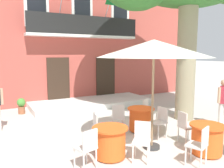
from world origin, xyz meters
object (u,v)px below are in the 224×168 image
object	(u,v)px
cafe_table_near_tree	(141,119)
cafe_table_middle	(207,139)
cafe_table_front	(110,142)
cafe_umbrella	(154,49)
cafe_chair_front_1	(142,138)
ground_planter_left	(21,105)
cafe_chair_middle_0	(185,125)
cafe_chair_front_2	(99,127)
cafe_chair_near_tree_2	(160,120)
cafe_chair_near_tree_1	(118,116)
cafe_chair_front_0	(87,146)
pedestrian_mid_plaza	(223,101)
cafe_chair_middle_1	(200,144)
cafe_chair_near_tree_0	(148,110)

from	to	relation	value
cafe_table_near_tree	cafe_table_middle	world-z (taller)	same
cafe_table_front	cafe_umbrella	distance (m)	2.54
cafe_chair_front_1	cafe_umbrella	world-z (taller)	cafe_umbrella
cafe_chair_front_1	ground_planter_left	world-z (taller)	cafe_chair_front_1
cafe_chair_middle_0	cafe_table_front	size ratio (longest dim) A/B	1.05
ground_planter_left	cafe_chair_front_2	bearing A→B (deg)	-72.98
cafe_chair_near_tree_2	cafe_chair_front_1	distance (m)	1.66
cafe_chair_near_tree_1	cafe_chair_front_0	distance (m)	2.47
cafe_umbrella	pedestrian_mid_plaza	world-z (taller)	cafe_umbrella
cafe_table_near_tree	cafe_chair_middle_1	size ratio (longest dim) A/B	0.95
cafe_chair_middle_1	cafe_chair_front_0	size ratio (longest dim) A/B	1.00
cafe_chair_near_tree_0	cafe_chair_middle_1	xyz separation A→B (m)	(-0.86, -2.98, 0.00)
cafe_chair_front_1	cafe_chair_near_tree_1	bearing A→B (deg)	76.40
cafe_umbrella	cafe_chair_near_tree_1	bearing A→B (deg)	96.53
cafe_chair_near_tree_2	cafe_chair_middle_1	xyz separation A→B (m)	(-0.41, -1.82, 0.00)
cafe_chair_middle_1	cafe_chair_front_1	size ratio (longest dim) A/B	1.00
cafe_chair_near_tree_1	cafe_chair_middle_0	world-z (taller)	same
cafe_table_front	pedestrian_mid_plaza	bearing A→B (deg)	2.03
cafe_chair_middle_1	cafe_chair_front_1	xyz separation A→B (m)	(-0.94, 0.87, 0.00)
cafe_chair_middle_1	ground_planter_left	world-z (taller)	cafe_chair_middle_1
cafe_chair_near_tree_0	cafe_chair_front_2	world-z (taller)	same
cafe_chair_front_2	cafe_table_near_tree	bearing A→B (deg)	15.56
cafe_chair_front_0	cafe_chair_near_tree_2	bearing A→B (deg)	16.07
cafe_chair_near_tree_2	cafe_chair_front_2	world-z (taller)	same
cafe_chair_near_tree_0	cafe_chair_front_1	world-z (taller)	same
cafe_chair_near_tree_0	cafe_chair_front_0	world-z (taller)	same
cafe_chair_front_0	cafe_chair_middle_0	bearing A→B (deg)	0.94
pedestrian_mid_plaza	cafe_chair_near_tree_1	bearing A→B (deg)	158.25
cafe_chair_near_tree_0	cafe_chair_front_1	size ratio (longest dim) A/B	1.00
cafe_chair_middle_1	cafe_chair_front_1	bearing A→B (deg)	137.33
cafe_chair_middle_0	cafe_umbrella	distance (m)	2.32
cafe_chair_front_2	ground_planter_left	world-z (taller)	cafe_chair_front_2
ground_planter_left	cafe_chair_front_0	bearing A→B (deg)	-83.55
ground_planter_left	cafe_table_middle	bearing A→B (deg)	-60.74
ground_planter_left	cafe_table_front	bearing A→B (deg)	-75.94
cafe_table_front	cafe_chair_near_tree_0	bearing A→B (deg)	34.62
cafe_chair_middle_1	cafe_chair_middle_0	bearing A→B (deg)	57.55
cafe_chair_front_0	pedestrian_mid_plaza	distance (m)	5.08
cafe_chair_front_0	cafe_chair_front_1	distance (m)	1.31
cafe_chair_front_2	ground_planter_left	size ratio (longest dim) A/B	1.38
cafe_umbrella	cafe_chair_front_1	bearing A→B (deg)	-145.80
cafe_chair_near_tree_2	cafe_table_middle	world-z (taller)	cafe_chair_near_tree_2
ground_planter_left	cafe_chair_front_1	bearing A→B (deg)	-71.57
cafe_table_middle	cafe_umbrella	world-z (taller)	cafe_umbrella
cafe_umbrella	cafe_chair_front_0	bearing A→B (deg)	-172.85
cafe_chair_middle_1	cafe_table_front	distance (m)	2.04
cafe_chair_near_tree_1	cafe_chair_front_2	xyz separation A→B (m)	(-0.99, -0.71, 0.00)
ground_planter_left	cafe_chair_near_tree_0	bearing A→B (deg)	-44.66
cafe_chair_near_tree_0	pedestrian_mid_plaza	bearing A→B (deg)	-37.71
cafe_chair_front_2	pedestrian_mid_plaza	size ratio (longest dim) A/B	0.55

